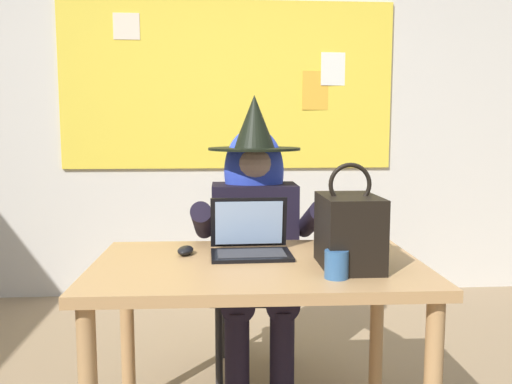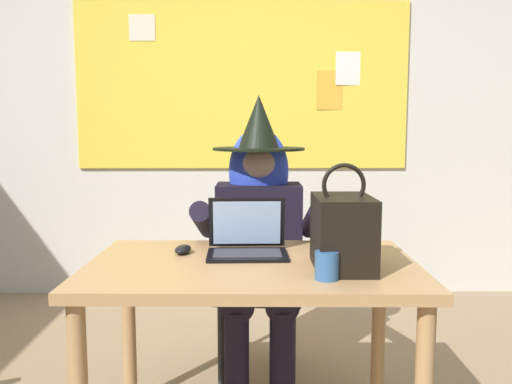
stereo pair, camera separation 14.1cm
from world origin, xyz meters
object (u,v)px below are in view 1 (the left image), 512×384
object	(u,v)px
chair_at_desk	(255,272)
coffee_mug	(336,264)
laptop	(250,242)
desk_main	(258,288)
computer_mouse	(185,250)
person_costumed	(255,223)
handbag	(349,230)

from	to	relation	value
chair_at_desk	coffee_mug	xyz separation A→B (m)	(0.20, -0.98, 0.29)
chair_at_desk	coffee_mug	world-z (taller)	chair_at_desk
chair_at_desk	laptop	bearing A→B (deg)	-1.23
desk_main	chair_at_desk	size ratio (longest dim) A/B	1.39
chair_at_desk	computer_mouse	xyz separation A→B (m)	(-0.32, -0.61, 0.26)
desk_main	laptop	distance (m)	0.20
chair_at_desk	person_costumed	world-z (taller)	person_costumed
chair_at_desk	computer_mouse	size ratio (longest dim) A/B	8.63
desk_main	computer_mouse	xyz separation A→B (m)	(-0.28, 0.14, 0.12)
person_costumed	computer_mouse	world-z (taller)	person_costumed
laptop	coffee_mug	distance (m)	0.45
chair_at_desk	handbag	world-z (taller)	handbag
laptop	handbag	xyz separation A→B (m)	(0.34, -0.22, 0.08)
coffee_mug	desk_main	bearing A→B (deg)	136.42
person_costumed	coffee_mug	xyz separation A→B (m)	(0.21, -0.86, 0.01)
laptop	coffee_mug	xyz separation A→B (m)	(0.27, -0.36, -0.00)
handbag	chair_at_desk	bearing A→B (deg)	108.43
person_costumed	laptop	size ratio (longest dim) A/B	4.43
desk_main	handbag	size ratio (longest dim) A/B	3.29
person_costumed	coffee_mug	bearing A→B (deg)	14.24
chair_at_desk	person_costumed	distance (m)	0.31
coffee_mug	person_costumed	bearing A→B (deg)	103.73
chair_at_desk	laptop	size ratio (longest dim) A/B	2.83
desk_main	coffee_mug	xyz separation A→B (m)	(0.25, -0.23, 0.15)
chair_at_desk	person_costumed	xyz separation A→B (m)	(-0.01, -0.12, 0.28)
chair_at_desk	coffee_mug	distance (m)	1.05
person_costumed	computer_mouse	bearing A→B (deg)	-32.15
computer_mouse	coffee_mug	bearing A→B (deg)	-25.08
laptop	computer_mouse	bearing A→B (deg)	176.56
chair_at_desk	coffee_mug	size ratio (longest dim) A/B	9.44
coffee_mug	chair_at_desk	bearing A→B (deg)	101.70
person_costumed	coffee_mug	distance (m)	0.89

